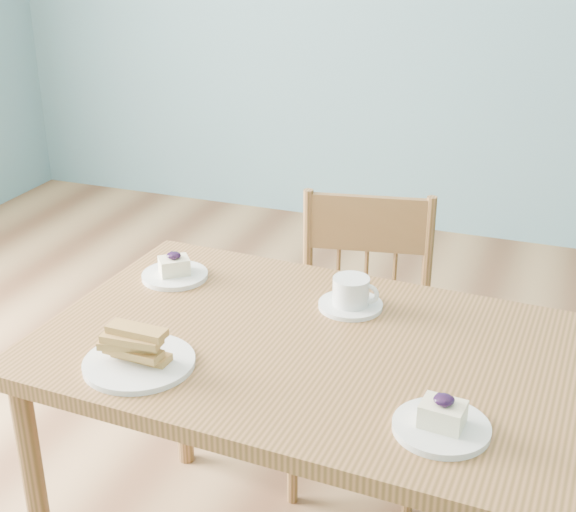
# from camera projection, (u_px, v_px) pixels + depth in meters

# --- Properties ---
(room) EXTENTS (5.01, 5.01, 2.71)m
(room) POSITION_uv_depth(u_px,v_px,m) (301.00, 26.00, 1.40)
(room) COLOR #A67A4D
(room) RESTS_ON ground
(dining_table) EXTENTS (1.32, 0.80, 0.69)m
(dining_table) POSITION_uv_depth(u_px,v_px,m) (339.00, 377.00, 1.70)
(dining_table) COLOR #99633A
(dining_table) RESTS_ON ground
(dining_chair) EXTENTS (0.43, 0.42, 0.82)m
(dining_chair) POSITION_uv_depth(u_px,v_px,m) (360.00, 343.00, 2.24)
(dining_chair) COLOR #99633A
(dining_chair) RESTS_ON ground
(cheesecake_plate_near) EXTENTS (0.17, 0.17, 0.07)m
(cheesecake_plate_near) POSITION_uv_depth(u_px,v_px,m) (442.00, 422.00, 1.41)
(cheesecake_plate_near) COLOR silver
(cheesecake_plate_near) RESTS_ON dining_table
(cheesecake_plate_far) EXTENTS (0.16, 0.16, 0.07)m
(cheesecake_plate_far) POSITION_uv_depth(u_px,v_px,m) (175.00, 271.00, 1.99)
(cheesecake_plate_far) COLOR silver
(cheesecake_plate_far) RESTS_ON dining_table
(coffee_cup) EXTENTS (0.15, 0.15, 0.07)m
(coffee_cup) POSITION_uv_depth(u_px,v_px,m) (351.00, 295.00, 1.84)
(coffee_cup) COLOR silver
(coffee_cup) RESTS_ON dining_table
(biscotti_plate) EXTENTS (0.23, 0.23, 0.09)m
(biscotti_plate) POSITION_uv_depth(u_px,v_px,m) (138.00, 353.00, 1.61)
(biscotti_plate) COLOR silver
(biscotti_plate) RESTS_ON dining_table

